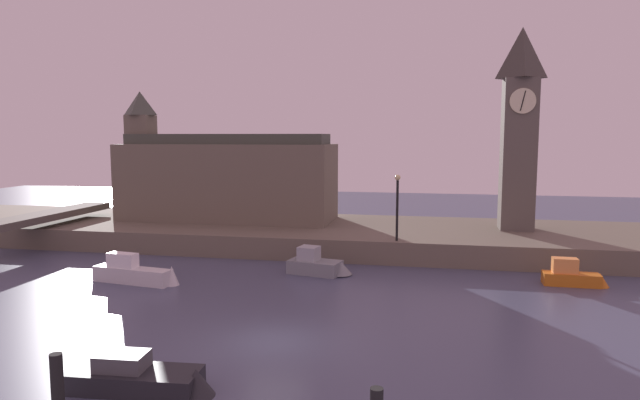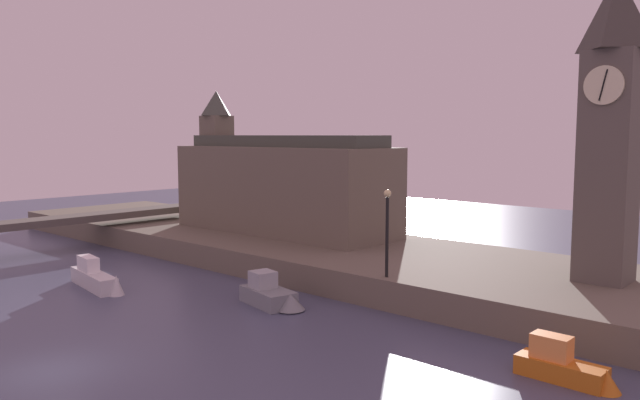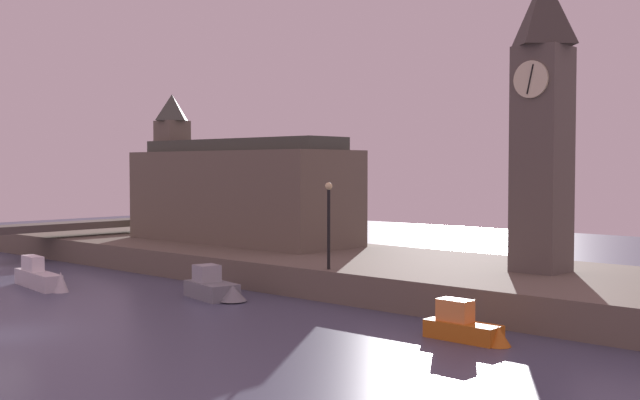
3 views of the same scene
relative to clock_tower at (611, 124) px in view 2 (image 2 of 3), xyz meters
name	(u,v)px [view 2 (image 2 of 3)]	position (x,y,z in m)	size (l,w,h in m)	color
ground_plane	(50,372)	(-11.93, -20.78, -8.81)	(120.00, 120.00, 0.00)	#474C66
far_embankment	(386,264)	(-11.93, -0.78, -8.06)	(70.00, 12.00, 1.50)	#6B6051
clock_tower	(611,124)	(0.00, 0.00, 0.00)	(2.48, 2.52, 14.07)	#5B544C
parliament_hall	(280,184)	(-22.21, 0.55, -3.96)	(16.79, 6.02, 10.20)	#6B6051
streetlamp	(387,223)	(-8.02, -6.12, -4.70)	(0.36, 0.36, 4.22)	black
boat_cruiser_grey	(272,295)	(-12.29, -9.65, -8.27)	(4.03, 2.16, 1.62)	gray
boat_ferry_white	(96,278)	(-21.83, -13.71, -8.23)	(5.26, 1.69, 1.78)	silver
boat_patrol_orange	(567,367)	(1.87, -9.44, -8.29)	(3.43, 1.09, 1.50)	orange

